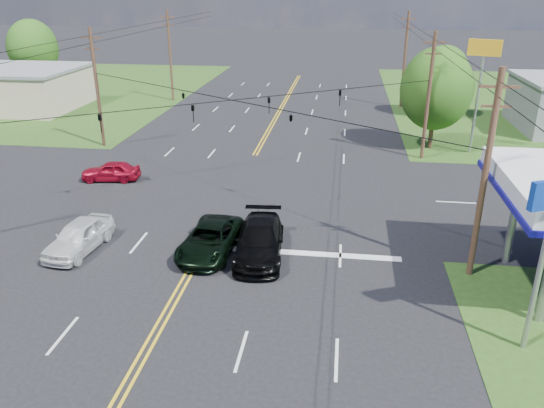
# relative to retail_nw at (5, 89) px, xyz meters

# --- Properties ---
(ground) EXTENTS (280.00, 280.00, 0.00)m
(ground) POSITION_rel_retail_nw_xyz_m (30.00, -22.00, -2.00)
(ground) COLOR black
(ground) RESTS_ON ground
(grass_nw) EXTENTS (46.00, 48.00, 0.03)m
(grass_nw) POSITION_rel_retail_nw_xyz_m (-5.00, 10.00, -2.00)
(grass_nw) COLOR #294415
(grass_nw) RESTS_ON ground
(stop_bar) EXTENTS (10.00, 0.50, 0.02)m
(stop_bar) POSITION_rel_retail_nw_xyz_m (35.00, -30.00, -2.00)
(stop_bar) COLOR silver
(stop_bar) RESTS_ON ground
(retail_nw) EXTENTS (16.00, 11.00, 4.00)m
(retail_nw) POSITION_rel_retail_nw_xyz_m (0.00, 0.00, 0.00)
(retail_nw) COLOR tan
(retail_nw) RESTS_ON ground
(pole_se) EXTENTS (1.60, 0.28, 9.50)m
(pole_se) POSITION_rel_retail_nw_xyz_m (43.00, -31.00, 2.92)
(pole_se) COLOR #3E281A
(pole_se) RESTS_ON ground
(pole_nw) EXTENTS (1.60, 0.28, 9.50)m
(pole_nw) POSITION_rel_retail_nw_xyz_m (17.00, -13.00, 2.92)
(pole_nw) COLOR #3E281A
(pole_nw) RESTS_ON ground
(pole_ne) EXTENTS (1.60, 0.28, 9.50)m
(pole_ne) POSITION_rel_retail_nw_xyz_m (43.00, -13.00, 2.92)
(pole_ne) COLOR #3E281A
(pole_ne) RESTS_ON ground
(pole_left_far) EXTENTS (1.60, 0.28, 10.00)m
(pole_left_far) POSITION_rel_retail_nw_xyz_m (17.00, 6.00, 3.17)
(pole_left_far) COLOR #3E281A
(pole_left_far) RESTS_ON ground
(pole_right_far) EXTENTS (1.60, 0.28, 10.00)m
(pole_right_far) POSITION_rel_retail_nw_xyz_m (43.00, 6.00, 3.17)
(pole_right_far) COLOR #3E281A
(pole_right_far) RESTS_ON ground
(span_wire_signals) EXTENTS (26.00, 18.00, 1.13)m
(span_wire_signals) POSITION_rel_retail_nw_xyz_m (30.00, -22.00, 4.00)
(span_wire_signals) COLOR black
(span_wire_signals) RESTS_ON ground
(power_lines) EXTENTS (26.04, 100.00, 0.64)m
(power_lines) POSITION_rel_retail_nw_xyz_m (30.00, -24.00, 6.60)
(power_lines) COLOR black
(power_lines) RESTS_ON ground
(tree_right_a) EXTENTS (5.70, 5.70, 8.18)m
(tree_right_a) POSITION_rel_retail_nw_xyz_m (44.00, -10.00, 2.87)
(tree_right_a) COLOR #3E281A
(tree_right_a) RESTS_ON ground
(tree_right_b) EXTENTS (4.94, 4.94, 7.09)m
(tree_right_b) POSITION_rel_retail_nw_xyz_m (46.50, 2.00, 2.22)
(tree_right_b) COLOR #3E281A
(tree_right_b) RESTS_ON ground
(tree_far_l) EXTENTS (6.08, 6.08, 8.72)m
(tree_far_l) POSITION_rel_retail_nw_xyz_m (-2.00, 10.00, 3.19)
(tree_far_l) COLOR #3E281A
(tree_far_l) RESTS_ON ground
(pickup_dkgreen) EXTENTS (2.77, 5.38, 1.45)m
(pickup_dkgreen) POSITION_rel_retail_nw_xyz_m (30.50, -30.50, -1.27)
(pickup_dkgreen) COLOR black
(pickup_dkgreen) RESTS_ON ground
(suv_black) EXTENTS (2.71, 5.77, 1.63)m
(suv_black) POSITION_rel_retail_nw_xyz_m (33.00, -30.50, -1.19)
(suv_black) COLOR black
(suv_black) RESTS_ON ground
(pickup_white) EXTENTS (2.32, 4.73, 1.55)m
(pickup_white) POSITION_rel_retail_nw_xyz_m (23.87, -31.17, -1.22)
(pickup_white) COLOR silver
(pickup_white) RESTS_ON ground
(sedan_red) EXTENTS (4.11, 2.08, 1.34)m
(sedan_red) POSITION_rel_retail_nw_xyz_m (21.13, -21.00, -1.33)
(sedan_red) COLOR maroon
(sedan_red) RESTS_ON ground
(polesign_ne) EXTENTS (2.35, 1.08, 8.77)m
(polesign_ne) POSITION_rel_retail_nw_xyz_m (47.00, -10.95, 4.94)
(polesign_ne) COLOR #A5A5AA
(polesign_ne) RESTS_ON ground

